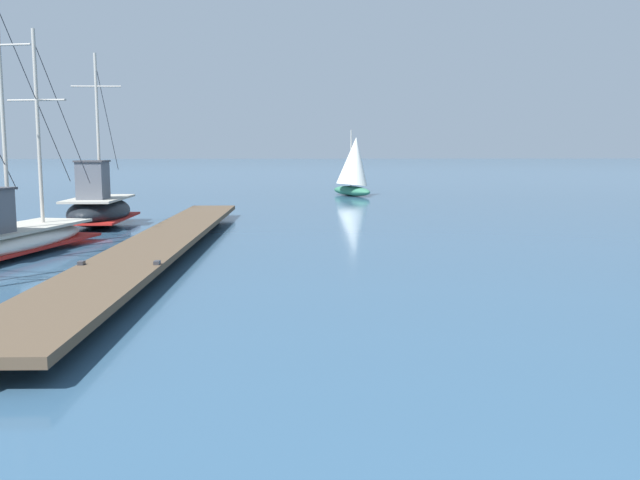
% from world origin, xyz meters
% --- Properties ---
extents(floating_dock, '(2.66, 22.48, 0.53)m').
position_xyz_m(floating_dock, '(-6.50, 17.51, 0.36)').
color(floating_dock, brown).
rests_on(floating_dock, ground).
extents(fishing_boat_0, '(2.16, 5.36, 6.39)m').
position_xyz_m(fishing_boat_0, '(-10.02, 24.75, 0.71)').
color(fishing_boat_0, black).
rests_on(fishing_boat_0, ground).
extents(distant_sailboat, '(2.85, 3.94, 4.02)m').
position_xyz_m(distant_sailboat, '(1.32, 40.94, 1.79)').
color(distant_sailboat, '#337556').
rests_on(distant_sailboat, ground).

